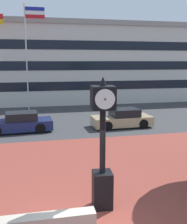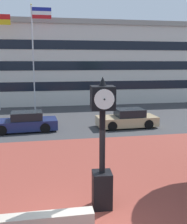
# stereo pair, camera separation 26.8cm
# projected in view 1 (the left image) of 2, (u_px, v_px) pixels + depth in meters

# --- Properties ---
(plaza_brick_paving) EXTENTS (44.00, 12.79, 0.01)m
(plaza_brick_paving) POSITION_uv_depth(u_px,v_px,m) (70.00, 191.00, 9.50)
(plaza_brick_paving) COLOR brown
(plaza_brick_paving) RESTS_ON ground
(street_clock) EXTENTS (0.73, 0.80, 4.08)m
(street_clock) POSITION_uv_depth(u_px,v_px,m) (103.00, 148.00, 8.13)
(street_clock) COLOR black
(street_clock) RESTS_ON ground
(car_street_near) EXTENTS (4.38, 2.02, 1.28)m
(car_street_near) POSITION_uv_depth(u_px,v_px,m) (19.00, 123.00, 17.50)
(car_street_near) COLOR navy
(car_street_near) RESTS_ON ground
(car_street_mid) EXTENTS (4.17, 1.96, 1.28)m
(car_street_mid) POSITION_uv_depth(u_px,v_px,m) (122.00, 119.00, 18.80)
(car_street_mid) COLOR tan
(car_street_mid) RESTS_ON ground
(flagpole_secondary) EXTENTS (1.85, 0.14, 9.61)m
(flagpole_secondary) POSITION_uv_depth(u_px,v_px,m) (28.00, 48.00, 24.65)
(flagpole_secondary) COLOR silver
(flagpole_secondary) RESTS_ON ground
(civic_building) EXTENTS (32.01, 16.18, 8.67)m
(civic_building) POSITION_uv_depth(u_px,v_px,m) (80.00, 63.00, 35.24)
(civic_building) COLOR beige
(civic_building) RESTS_ON ground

